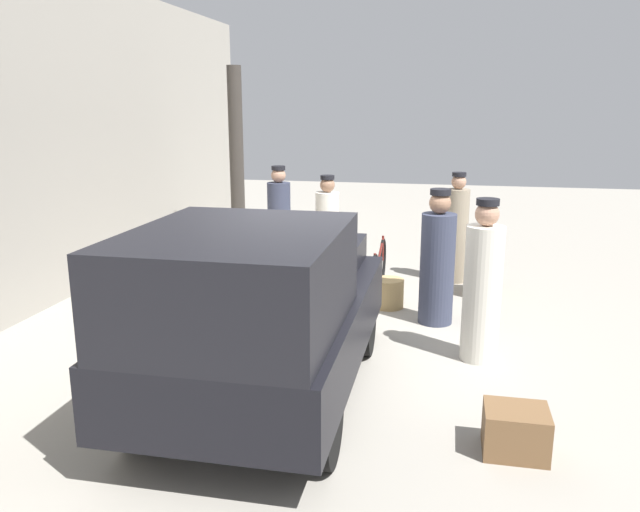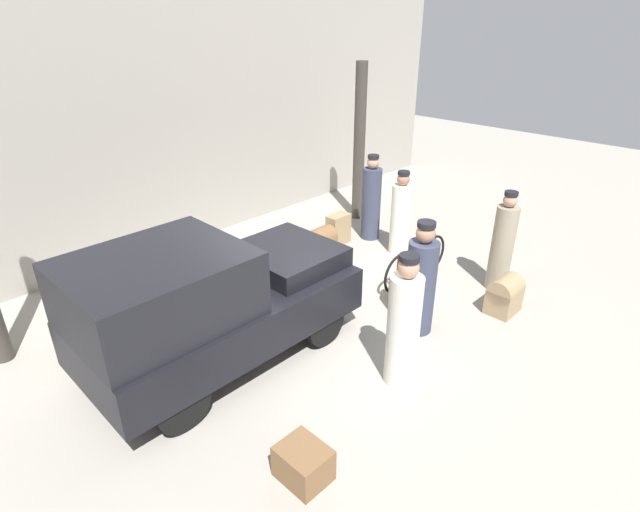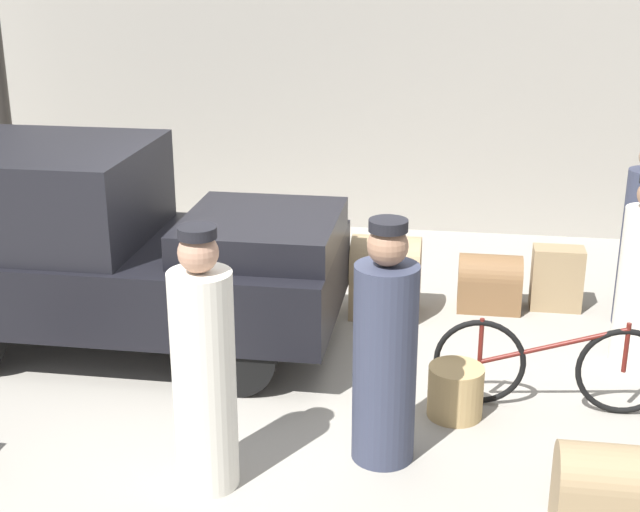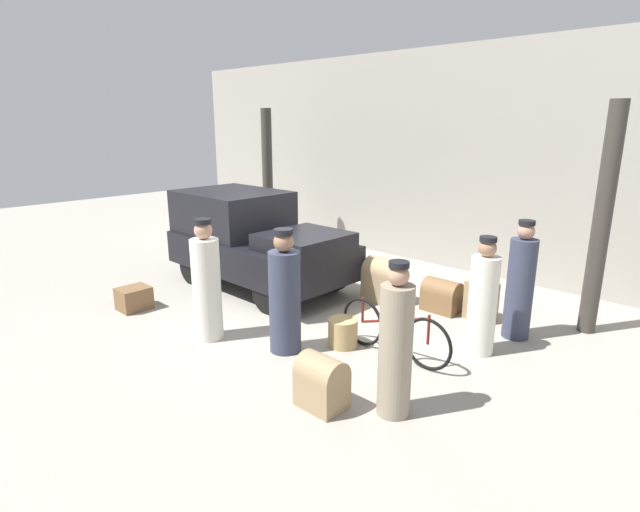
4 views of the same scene
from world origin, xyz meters
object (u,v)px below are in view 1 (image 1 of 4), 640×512
Objects in this scene: porter_carrying_trunk at (279,223)px; suitcase_tan_flat at (516,431)px; porter_lifting_near_truck at (482,288)px; suitcase_small_leather at (242,286)px; trunk_barrel_dark at (245,274)px; porter_standing_middle at (456,232)px; truck at (261,307)px; porter_with_bicycle at (437,263)px; wicker_basket at (388,293)px; bicycle at (379,268)px; conductor_in_dark_uniform at (327,230)px; trunk_large_brown at (252,261)px; trunk_umber_medium at (486,275)px.

porter_carrying_trunk reaches higher than suitcase_tan_flat.
suitcase_small_leather is at bearing 73.24° from porter_lifting_near_truck.
porter_carrying_trunk is 1.43m from trunk_barrel_dark.
porter_carrying_trunk is at bearing -7.15° from trunk_barrel_dark.
suitcase_tan_flat is (-4.93, -0.46, -0.59)m from porter_standing_middle.
truck is 2.95m from porter_with_bicycle.
trunk_barrel_dark is 1.20× the size of suitcase_tan_flat.
wicker_basket is at bearing -97.96° from trunk_barrel_dark.
bicycle is 2.92× the size of trunk_barrel_dark.
suitcase_small_leather is at bearing 22.89° from truck.
suitcase_small_leather is (-0.19, 2.49, -0.38)m from porter_with_bicycle.
conductor_in_dark_uniform is 0.95× the size of porter_with_bicycle.
suitcase_small_leather is 4.23m from suitcase_tan_flat.
bicycle reaches higher than trunk_barrel_dark.
truck is 4.83m from porter_standing_middle.
porter_with_bicycle is 2.21× the size of suitcase_small_leather.
porter_lifting_near_truck is at bearing -144.30° from wicker_basket.
porter_lifting_near_truck is 2.29× the size of suitcase_small_leather.
trunk_large_brown is at bearing 83.27° from bicycle.
porter_with_bicycle is at bearing 13.32° from suitcase_tan_flat.
trunk_umber_medium is at bearing -103.18° from porter_carrying_trunk.
conductor_in_dark_uniform is at bearing -40.64° from trunk_barrel_dark.
bicycle is 2.03m from porter_carrying_trunk.
conductor_in_dark_uniform is 0.85m from porter_carrying_trunk.
porter_with_bicycle is (-1.95, -1.77, 0.03)m from conductor_in_dark_uniform.
porter_standing_middle is 0.98× the size of porter_carrying_trunk.
porter_with_bicycle is (1.09, 0.49, -0.03)m from porter_lifting_near_truck.
trunk_large_brown is at bearing 158.93° from porter_carrying_trunk.
porter_carrying_trunk is 2.90× the size of trunk_barrel_dark.
wicker_basket is 2.61m from porter_carrying_trunk.
suitcase_tan_flat is at bearing -159.42° from bicycle.
conductor_in_dark_uniform reaches higher than wicker_basket.
wicker_basket is at bearing 35.70° from porter_lifting_near_truck.
porter_standing_middle is at bearing 34.24° from trunk_umber_medium.
porter_carrying_trunk is (0.92, 1.75, 0.44)m from bicycle.
trunk_barrel_dark is (0.78, 2.77, -0.51)m from porter_with_bicycle.
suitcase_tan_flat is at bearing -130.94° from suitcase_small_leather.
porter_with_bicycle is at bearing -116.27° from trunk_large_brown.
suitcase_tan_flat is (-4.14, -1.56, -0.17)m from bicycle.
porter_standing_middle is 1.05× the size of conductor_in_dark_uniform.
trunk_umber_medium is (-0.77, -3.28, -0.49)m from porter_carrying_trunk.
suitcase_small_leather is at bearing 110.01° from wicker_basket.
conductor_in_dark_uniform is at bearing 3.42° from truck.
bicycle reaches higher than suitcase_tan_flat.
trunk_umber_medium is at bearing -91.43° from trunk_large_brown.
bicycle is at bearing 95.55° from trunk_umber_medium.
suitcase_small_leather is (2.34, 0.99, -0.53)m from truck.
porter_carrying_trunk is at bearing 44.21° from porter_lifting_near_truck.
trunk_large_brown is (-0.53, 1.10, -0.43)m from conductor_in_dark_uniform.
trunk_barrel_dark is at bearing 139.36° from conductor_in_dark_uniform.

